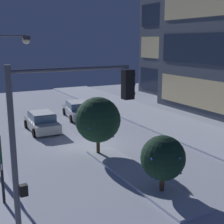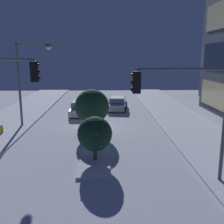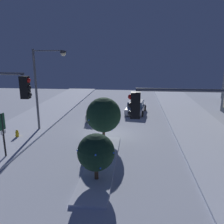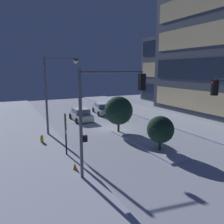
# 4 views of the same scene
# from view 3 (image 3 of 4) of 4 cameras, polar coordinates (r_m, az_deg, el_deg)

# --- Properties ---
(ground) EXTENTS (52.00, 52.00, 0.00)m
(ground) POSITION_cam_3_polar(r_m,az_deg,el_deg) (20.04, -0.95, -5.84)
(ground) COLOR silver
(curb_strip_near) EXTENTS (52.00, 5.20, 0.14)m
(curb_strip_near) POSITION_cam_3_polar(r_m,az_deg,el_deg) (22.53, -22.54, -4.48)
(curb_strip_near) COLOR silver
(curb_strip_near) RESTS_ON ground
(curb_strip_far) EXTENTS (52.00, 5.20, 0.14)m
(curb_strip_far) POSITION_cam_3_polar(r_m,az_deg,el_deg) (20.78, 22.62, -6.02)
(curb_strip_far) COLOR silver
(curb_strip_far) RESTS_ON ground
(median_strip) EXTENTS (9.00, 1.80, 0.14)m
(median_strip) POSITION_cam_3_polar(r_m,az_deg,el_deg) (15.18, -2.58, -12.42)
(median_strip) COLOR silver
(median_strip) RESTS_ON ground
(car_near) EXTENTS (4.39, 2.18, 1.49)m
(car_near) POSITION_cam_3_polar(r_m,az_deg,el_deg) (25.18, -3.44, 0.03)
(car_near) COLOR silver
(car_near) RESTS_ON ground
(car_far) EXTENTS (4.83, 2.60, 1.49)m
(car_far) POSITION_cam_3_polar(r_m,az_deg,el_deg) (27.55, 5.95, 1.23)
(car_far) COLOR #B7B7C1
(car_far) RESTS_ON ground
(traffic_light_corner_far_right) EXTENTS (0.32, 4.62, 5.79)m
(traffic_light_corner_far_right) POSITION_cam_3_polar(r_m,az_deg,el_deg) (9.25, 20.59, -4.33)
(traffic_light_corner_far_right) COLOR #565960
(traffic_light_corner_far_right) RESTS_ON ground
(street_lamp_arched) EXTENTS (0.79, 3.11, 7.29)m
(street_lamp_arched) POSITION_cam_3_polar(r_m,az_deg,el_deg) (21.04, -16.49, 8.00)
(street_lamp_arched) COLOR #565960
(street_lamp_arched) RESTS_ON ground
(fire_hydrant) EXTENTS (0.48, 0.26, 0.74)m
(fire_hydrant) POSITION_cam_3_polar(r_m,az_deg,el_deg) (20.86, -22.49, -5.12)
(fire_hydrant) COLOR gold
(fire_hydrant) RESTS_ON ground
(parking_info_sign) EXTENTS (0.55, 0.12, 3.11)m
(parking_info_sign) POSITION_cam_3_polar(r_m,az_deg,el_deg) (16.80, -25.50, -4.08)
(parking_info_sign) COLOR black
(parking_info_sign) RESTS_ON ground
(decorated_tree_median) EXTENTS (2.05, 2.05, 2.75)m
(decorated_tree_median) POSITION_cam_3_polar(r_m,az_deg,el_deg) (12.59, -3.99, -9.94)
(decorated_tree_median) COLOR #473323
(decorated_tree_median) RESTS_ON ground
(decorated_tree_left_of_median) EXTENTS (2.76, 2.76, 3.61)m
(decorated_tree_left_of_median) POSITION_cam_3_polar(r_m,az_deg,el_deg) (18.01, -2.12, -0.73)
(decorated_tree_left_of_median) COLOR #473323
(decorated_tree_left_of_median) RESTS_ON ground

